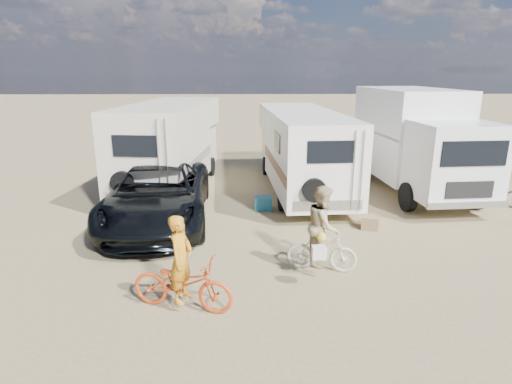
{
  "coord_description": "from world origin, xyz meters",
  "views": [
    {
      "loc": [
        -1.83,
        -8.22,
        4.26
      ],
      "look_at": [
        -1.64,
        2.0,
        1.3
      ],
      "focal_mm": 29.68,
      "sensor_mm": 36.0,
      "label": 1
    }
  ],
  "objects_px": {
    "rv_main": "(302,151)",
    "bike_woman": "(322,251)",
    "cooler": "(263,203)",
    "box_truck": "(418,143)",
    "dark_suv": "(158,194)",
    "bike_man": "(182,283)",
    "rv_left": "(170,147)",
    "rider_man": "(182,268)",
    "rider_woman": "(323,233)",
    "crate": "(370,222)"
  },
  "relations": [
    {
      "from": "rv_main",
      "to": "bike_woman",
      "type": "height_order",
      "value": "rv_main"
    },
    {
      "from": "rv_main",
      "to": "cooler",
      "type": "xyz_separation_m",
      "value": [
        -1.46,
        -2.36,
        -1.21
      ]
    },
    {
      "from": "box_truck",
      "to": "dark_suv",
      "type": "distance_m",
      "value": 9.06
    },
    {
      "from": "dark_suv",
      "to": "cooler",
      "type": "distance_m",
      "value": 3.28
    },
    {
      "from": "rv_main",
      "to": "cooler",
      "type": "height_order",
      "value": "rv_main"
    },
    {
      "from": "bike_man",
      "to": "bike_woman",
      "type": "bearing_deg",
      "value": -46.61
    },
    {
      "from": "rv_main",
      "to": "rv_left",
      "type": "height_order",
      "value": "rv_left"
    },
    {
      "from": "rider_man",
      "to": "rider_woman",
      "type": "bearing_deg",
      "value": -46.61
    },
    {
      "from": "rider_man",
      "to": "cooler",
      "type": "distance_m",
      "value": 5.99
    },
    {
      "from": "rider_woman",
      "to": "cooler",
      "type": "height_order",
      "value": "rider_woman"
    },
    {
      "from": "bike_woman",
      "to": "bike_man",
      "type": "bearing_deg",
      "value": 132.27
    },
    {
      "from": "rv_left",
      "to": "cooler",
      "type": "height_order",
      "value": "rv_left"
    },
    {
      "from": "cooler",
      "to": "bike_woman",
      "type": "bearing_deg",
      "value": -74.01
    },
    {
      "from": "box_truck",
      "to": "rider_man",
      "type": "height_order",
      "value": "box_truck"
    },
    {
      "from": "dark_suv",
      "to": "rider_woman",
      "type": "bearing_deg",
      "value": -41.25
    },
    {
      "from": "rv_left",
      "to": "crate",
      "type": "height_order",
      "value": "rv_left"
    },
    {
      "from": "rider_woman",
      "to": "rv_main",
      "type": "bearing_deg",
      "value": 11.31
    },
    {
      "from": "dark_suv",
      "to": "bike_man",
      "type": "xyz_separation_m",
      "value": [
        1.38,
        -4.71,
        -0.32
      ]
    },
    {
      "from": "bike_man",
      "to": "dark_suv",
      "type": "bearing_deg",
      "value": 31.64
    },
    {
      "from": "dark_suv",
      "to": "cooler",
      "type": "xyz_separation_m",
      "value": [
        3.06,
        1.01,
        -0.62
      ]
    },
    {
      "from": "box_truck",
      "to": "rider_woman",
      "type": "relative_size",
      "value": 3.75
    },
    {
      "from": "cooler",
      "to": "box_truck",
      "type": "bearing_deg",
      "value": 19.64
    },
    {
      "from": "bike_man",
      "to": "box_truck",
      "type": "bearing_deg",
      "value": -28.08
    },
    {
      "from": "dark_suv",
      "to": "rider_man",
      "type": "xyz_separation_m",
      "value": [
        1.38,
        -4.71,
        -0.01
      ]
    },
    {
      "from": "box_truck",
      "to": "rider_woman",
      "type": "bearing_deg",
      "value": -129.86
    },
    {
      "from": "bike_man",
      "to": "rider_woman",
      "type": "xyz_separation_m",
      "value": [
        2.81,
        1.5,
        0.37
      ]
    },
    {
      "from": "box_truck",
      "to": "dark_suv",
      "type": "bearing_deg",
      "value": -165.71
    },
    {
      "from": "rv_main",
      "to": "crate",
      "type": "distance_m",
      "value": 4.5
    },
    {
      "from": "box_truck",
      "to": "dark_suv",
      "type": "height_order",
      "value": "box_truck"
    },
    {
      "from": "box_truck",
      "to": "bike_man",
      "type": "xyz_separation_m",
      "value": [
        -7.16,
        -7.57,
        -1.3
      ]
    },
    {
      "from": "rv_left",
      "to": "cooler",
      "type": "relative_size",
      "value": 12.92
    },
    {
      "from": "box_truck",
      "to": "rider_woman",
      "type": "distance_m",
      "value": 7.53
    },
    {
      "from": "rv_main",
      "to": "box_truck",
      "type": "xyz_separation_m",
      "value": [
        4.02,
        -0.51,
        0.38
      ]
    },
    {
      "from": "rv_left",
      "to": "rider_woman",
      "type": "distance_m",
      "value": 8.16
    },
    {
      "from": "rider_man",
      "to": "crate",
      "type": "bearing_deg",
      "value": -33.57
    },
    {
      "from": "dark_suv",
      "to": "rider_woman",
      "type": "relative_size",
      "value": 3.41
    },
    {
      "from": "rv_main",
      "to": "rv_left",
      "type": "bearing_deg",
      "value": 173.3
    },
    {
      "from": "rv_left",
      "to": "rider_woman",
      "type": "bearing_deg",
      "value": -51.1
    },
    {
      "from": "rider_man",
      "to": "rider_woman",
      "type": "xyz_separation_m",
      "value": [
        2.81,
        1.5,
        0.05
      ]
    },
    {
      "from": "rider_woman",
      "to": "crate",
      "type": "xyz_separation_m",
      "value": [
        1.78,
        2.51,
        -0.69
      ]
    },
    {
      "from": "rv_main",
      "to": "bike_woman",
      "type": "distance_m",
      "value": 6.66
    },
    {
      "from": "dark_suv",
      "to": "rv_left",
      "type": "bearing_deg",
      "value": 90.01
    },
    {
      "from": "rv_left",
      "to": "dark_suv",
      "type": "bearing_deg",
      "value": -80.3
    },
    {
      "from": "bike_man",
      "to": "rider_man",
      "type": "xyz_separation_m",
      "value": [
        0.0,
        0.0,
        0.31
      ]
    },
    {
      "from": "rv_main",
      "to": "bike_woman",
      "type": "relative_size",
      "value": 5.17
    },
    {
      "from": "bike_woman",
      "to": "rider_woman",
      "type": "height_order",
      "value": "rider_woman"
    },
    {
      "from": "rv_main",
      "to": "rider_man",
      "type": "relative_size",
      "value": 4.83
    },
    {
      "from": "rider_woman",
      "to": "crate",
      "type": "bearing_deg",
      "value": -21.2
    },
    {
      "from": "rider_woman",
      "to": "crate",
      "type": "relative_size",
      "value": 3.82
    },
    {
      "from": "bike_man",
      "to": "rider_woman",
      "type": "height_order",
      "value": "rider_woman"
    }
  ]
}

